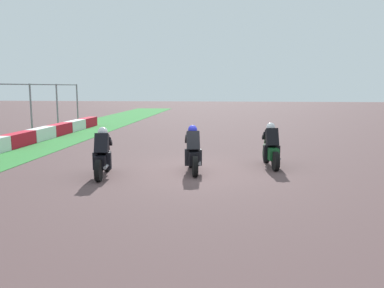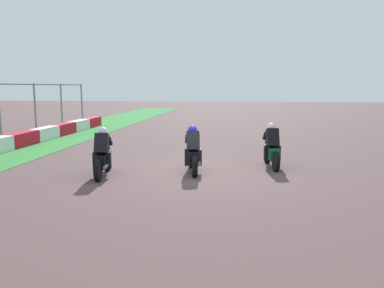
% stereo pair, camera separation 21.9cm
% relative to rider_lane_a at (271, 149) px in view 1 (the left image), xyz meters
% --- Properties ---
extents(ground_plane, '(120.00, 120.00, 0.00)m').
position_rel_rider_lane_a_xyz_m(ground_plane, '(-0.93, 2.57, -0.62)').
color(ground_plane, brown).
extents(rider_lane_a, '(2.04, 0.58, 1.51)m').
position_rel_rider_lane_a_xyz_m(rider_lane_a, '(0.00, 0.00, 0.00)').
color(rider_lane_a, black).
rests_on(rider_lane_a, ground_plane).
extents(rider_lane_b, '(2.03, 0.63, 1.51)m').
position_rel_rider_lane_a_xyz_m(rider_lane_b, '(-1.10, 2.58, 0.00)').
color(rider_lane_b, black).
rests_on(rider_lane_b, ground_plane).
extents(rider_lane_c, '(2.04, 0.59, 1.51)m').
position_rel_rider_lane_a_xyz_m(rider_lane_c, '(-1.96, 5.27, 0.00)').
color(rider_lane_c, black).
rests_on(rider_lane_c, ground_plane).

